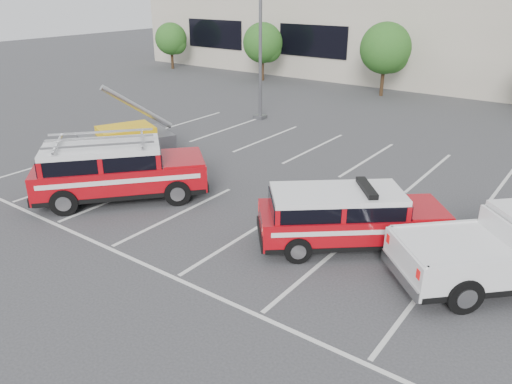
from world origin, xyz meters
TOP-DOWN VIEW (x-y plane):
  - ground at (0.00, 0.00)m, footprint 120.00×120.00m
  - stall_markings at (0.00, 4.50)m, footprint 23.00×15.00m
  - convention_building at (0.18, 31.86)m, footprint 60.00×16.99m
  - tree_far_left at (-24.91, 22.05)m, footprint 2.77×2.77m
  - tree_left at (-14.91, 22.05)m, footprint 3.07×3.07m
  - tree_mid_left at (-4.91, 22.05)m, footprint 3.37×3.37m
  - light_pole_left at (-8.00, 12.00)m, footprint 0.90×0.60m
  - fire_chief_suv at (2.78, 1.46)m, footprint 5.30×4.89m
  - ladder_suv at (-5.36, -0.22)m, footprint 5.52×5.86m
  - utility_rig at (-8.56, 2.74)m, footprint 4.43×4.24m

SIDE VIEW (x-z plane):
  - ground at x=0.00m, z-range 0.00..0.00m
  - stall_markings at x=0.00m, z-range 0.00..0.01m
  - utility_rig at x=-8.56m, z-range -1.00..2.33m
  - fire_chief_suv at x=2.78m, z-range -0.17..1.70m
  - ladder_suv at x=-5.36m, z-range -0.23..2.05m
  - tree_far_left at x=-24.91m, z-range 0.51..4.50m
  - tree_left at x=-14.91m, z-range 0.56..4.98m
  - tree_mid_left at x=-4.91m, z-range 0.62..5.46m
  - convention_building at x=0.18m, z-range -1.88..11.32m
  - light_pole_left at x=-8.00m, z-range 0.07..10.31m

